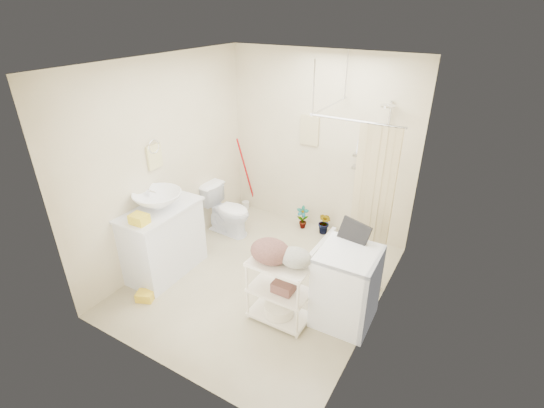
{
  "coord_description": "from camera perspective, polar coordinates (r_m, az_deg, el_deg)",
  "views": [
    {
      "loc": [
        2.13,
        -3.37,
        3.12
      ],
      "look_at": [
        0.01,
        0.25,
        0.96
      ],
      "focal_mm": 26.0,
      "sensor_mm": 36.0,
      "label": 1
    }
  ],
  "objects": [
    {
      "name": "floor",
      "position": [
        5.06,
        -1.57,
        -10.85
      ],
      "size": [
        3.2,
        3.2,
        0.0
      ],
      "primitive_type": "plane",
      "color": "#B9AE8B",
      "rests_on": "ground"
    },
    {
      "name": "ceiling",
      "position": [
        4.02,
        -2.07,
        19.76
      ],
      "size": [
        2.8,
        3.2,
        0.04
      ],
      "primitive_type": "cube",
      "color": "silver",
      "rests_on": "ground"
    },
    {
      "name": "wall_back",
      "position": [
        5.7,
        6.85,
        8.42
      ],
      "size": [
        2.8,
        0.04,
        2.6
      ],
      "primitive_type": "cube",
      "color": "beige",
      "rests_on": "ground"
    },
    {
      "name": "wall_front",
      "position": [
        3.31,
        -16.72,
        -7.45
      ],
      "size": [
        2.8,
        0.04,
        2.6
      ],
      "primitive_type": "cube",
      "color": "beige",
      "rests_on": "ground"
    },
    {
      "name": "wall_left",
      "position": [
        5.21,
        -15.04,
        5.8
      ],
      "size": [
        0.04,
        3.2,
        2.6
      ],
      "primitive_type": "cube",
      "color": "beige",
      "rests_on": "ground"
    },
    {
      "name": "wall_right",
      "position": [
        3.9,
        15.97,
        -1.79
      ],
      "size": [
        0.04,
        3.2,
        2.6
      ],
      "primitive_type": "cube",
      "color": "beige",
      "rests_on": "ground"
    },
    {
      "name": "vanity",
      "position": [
        5.14,
        -15.49,
        -5.1
      ],
      "size": [
        0.6,
        1.05,
        0.92
      ],
      "primitive_type": "cube",
      "rotation": [
        0.0,
        0.0,
        0.01
      ],
      "color": "silver",
      "rests_on": "ground"
    },
    {
      "name": "sink",
      "position": [
        4.89,
        -16.21,
        0.57
      ],
      "size": [
        0.65,
        0.65,
        0.2
      ],
      "primitive_type": "imported",
      "rotation": [
        0.0,
        0.0,
        0.12
      ],
      "color": "white",
      "rests_on": "vanity"
    },
    {
      "name": "counter_basket",
      "position": [
        4.62,
        -18.67,
        -2.07
      ],
      "size": [
        0.2,
        0.16,
        0.11
      ],
      "primitive_type": "cube",
      "rotation": [
        0.0,
        0.0,
        0.05
      ],
      "color": "yellow",
      "rests_on": "vanity"
    },
    {
      "name": "floor_basket",
      "position": [
        4.95,
        -17.92,
        -12.38
      ],
      "size": [
        0.34,
        0.3,
        0.15
      ],
      "primitive_type": "cube",
      "rotation": [
        0.0,
        0.0,
        0.39
      ],
      "color": "yellow",
      "rests_on": "ground"
    },
    {
      "name": "toilet",
      "position": [
        5.87,
        -6.43,
        -0.87
      ],
      "size": [
        0.75,
        0.45,
        0.74
      ],
      "primitive_type": "imported",
      "rotation": [
        0.0,
        0.0,
        1.52
      ],
      "color": "white",
      "rests_on": "ground"
    },
    {
      "name": "mop",
      "position": [
        6.43,
        -4.0,
        4.34
      ],
      "size": [
        0.14,
        0.14,
        1.25
      ],
      "primitive_type": null,
      "rotation": [
        0.0,
        0.0,
        0.19
      ],
      "color": "#A20308",
      "rests_on": "ground"
    },
    {
      "name": "potted_plant_a",
      "position": [
        6.04,
        4.43,
        -1.96
      ],
      "size": [
        0.22,
        0.18,
        0.36
      ],
      "primitive_type": "imported",
      "rotation": [
        0.0,
        0.0,
        0.34
      ],
      "color": "brown",
      "rests_on": "ground"
    },
    {
      "name": "potted_plant_b",
      "position": [
        5.93,
        7.62,
        -2.76
      ],
      "size": [
        0.25,
        0.23,
        0.37
      ],
      "primitive_type": "imported",
      "rotation": [
        0.0,
        0.0,
        -0.41
      ],
      "color": "#964323",
      "rests_on": "ground"
    },
    {
      "name": "hanging_towel",
      "position": [
        5.68,
        5.47,
        10.54
      ],
      "size": [
        0.28,
        0.03,
        0.42
      ],
      "primitive_type": "cube",
      "color": "beige",
      "rests_on": "wall_back"
    },
    {
      "name": "towel_ring",
      "position": [
        5.01,
        -16.69,
        6.81
      ],
      "size": [
        0.04,
        0.22,
        0.34
      ],
      "primitive_type": null,
      "color": "beige",
      "rests_on": "wall_left"
    },
    {
      "name": "tp_holder",
      "position": [
        5.44,
        -13.65,
        0.23
      ],
      "size": [
        0.08,
        0.12,
        0.14
      ],
      "primitive_type": null,
      "color": "white",
      "rests_on": "wall_left"
    },
    {
      "name": "shower",
      "position": [
        5.04,
        12.93,
        2.25
      ],
      "size": [
        1.1,
        1.1,
        2.1
      ],
      "primitive_type": null,
      "color": "white",
      "rests_on": "ground"
    },
    {
      "name": "shampoo_bottle_a",
      "position": [
        5.39,
        12.69,
        8.44
      ],
      "size": [
        0.1,
        0.1,
        0.25
      ],
      "primitive_type": "imported",
      "rotation": [
        0.0,
        0.0,
        -0.06
      ],
      "color": "silver",
      "rests_on": "shower"
    },
    {
      "name": "shampoo_bottle_b",
      "position": [
        5.37,
        13.3,
        7.86
      ],
      "size": [
        0.09,
        0.09,
        0.17
      ],
      "primitive_type": "imported",
      "rotation": [
        0.0,
        0.0,
        0.16
      ],
      "color": "#3A4AA0",
      "rests_on": "shower"
    },
    {
      "name": "washing_machine",
      "position": [
        4.33,
        10.69,
        -11.68
      ],
      "size": [
        0.61,
        0.63,
        0.87
      ],
      "primitive_type": "cube",
      "rotation": [
        0.0,
        0.0,
        0.03
      ],
      "color": "white",
      "rests_on": "ground"
    },
    {
      "name": "laundry_rack",
      "position": [
        4.25,
        1.07,
        -11.81
      ],
      "size": [
        0.65,
        0.38,
        0.89
      ],
      "primitive_type": null,
      "rotation": [
        0.0,
        0.0,
        0.0
      ],
      "color": "white",
      "rests_on": "ground"
    },
    {
      "name": "ironing_board",
      "position": [
        4.37,
        9.9,
        -8.97
      ],
      "size": [
        0.33,
        0.14,
        1.14
      ],
      "primitive_type": null,
      "rotation": [
        0.0,
        0.0,
        -0.14
      ],
      "color": "black",
      "rests_on": "ground"
    }
  ]
}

